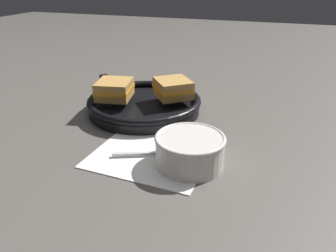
{
  "coord_description": "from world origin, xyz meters",
  "views": [
    {
      "loc": [
        0.22,
        -0.6,
        0.35
      ],
      "look_at": [
        0.01,
        0.02,
        0.03
      ],
      "focal_mm": 35.0,
      "sensor_mm": 36.0,
      "label": 1
    }
  ],
  "objects_px": {
    "soup_bowl": "(190,149)",
    "skillet": "(144,104)",
    "sandwich_near_right": "(114,89)",
    "sandwich_near_left": "(173,88)",
    "spoon": "(166,153)"
  },
  "relations": [
    {
      "from": "soup_bowl",
      "to": "skillet",
      "type": "height_order",
      "value": "soup_bowl"
    },
    {
      "from": "skillet",
      "to": "sandwich_near_right",
      "type": "relative_size",
      "value": 3.5
    },
    {
      "from": "soup_bowl",
      "to": "sandwich_near_right",
      "type": "xyz_separation_m",
      "value": [
        -0.26,
        0.19,
        0.03
      ]
    },
    {
      "from": "soup_bowl",
      "to": "skillet",
      "type": "bearing_deg",
      "value": 130.71
    },
    {
      "from": "soup_bowl",
      "to": "sandwich_near_left",
      "type": "bearing_deg",
      "value": 115.15
    },
    {
      "from": "sandwich_near_left",
      "to": "sandwich_near_right",
      "type": "xyz_separation_m",
      "value": [
        -0.14,
        -0.06,
        0.0
      ]
    },
    {
      "from": "sandwich_near_left",
      "to": "sandwich_near_right",
      "type": "relative_size",
      "value": 1.17
    },
    {
      "from": "spoon",
      "to": "sandwich_near_right",
      "type": "height_order",
      "value": "sandwich_near_right"
    },
    {
      "from": "skillet",
      "to": "sandwich_near_right",
      "type": "xyz_separation_m",
      "value": [
        -0.07,
        -0.03,
        0.04
      ]
    },
    {
      "from": "skillet",
      "to": "sandwich_near_right",
      "type": "distance_m",
      "value": 0.09
    },
    {
      "from": "spoon",
      "to": "sandwich_near_left",
      "type": "bearing_deg",
      "value": 82.14
    },
    {
      "from": "soup_bowl",
      "to": "sandwich_near_left",
      "type": "distance_m",
      "value": 0.27
    },
    {
      "from": "soup_bowl",
      "to": "sandwich_near_left",
      "type": "relative_size",
      "value": 1.07
    },
    {
      "from": "spoon",
      "to": "sandwich_near_left",
      "type": "xyz_separation_m",
      "value": [
        -0.06,
        0.23,
        0.06
      ]
    },
    {
      "from": "sandwich_near_right",
      "to": "skillet",
      "type": "bearing_deg",
      "value": 24.04
    }
  ]
}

